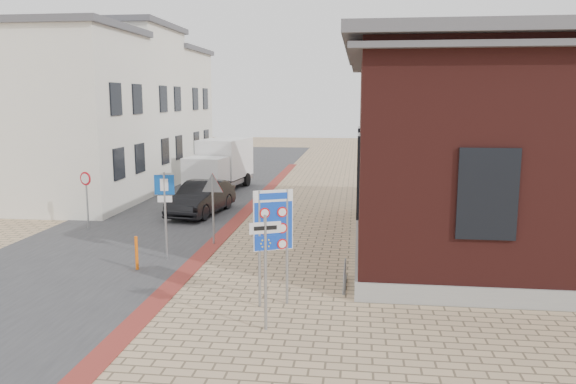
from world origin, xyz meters
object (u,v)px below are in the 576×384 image
at_px(border_sign, 273,223).
at_px(essen_sign, 265,254).
at_px(box_truck, 220,164).
at_px(parking_sign, 165,200).
at_px(sedan, 202,198).
at_px(bollard, 137,253).

bearing_deg(border_sign, essen_sign, -111.94).
bearing_deg(box_truck, parking_sign, -74.73).
height_order(border_sign, parking_sign, border_sign).
relative_size(sedan, parking_sign, 1.58).
bearing_deg(box_truck, border_sign, -63.62).
xyz_separation_m(sedan, border_sign, (4.77, -10.45, 1.35)).
relative_size(sedan, border_sign, 1.53).
relative_size(box_truck, parking_sign, 1.99).
bearing_deg(border_sign, bollard, 128.54).
distance_m(box_truck, border_sign, 18.12).
relative_size(border_sign, essen_sign, 1.11).
bearing_deg(bollard, border_sign, -27.37).
distance_m(box_truck, essen_sign, 19.57).
distance_m(box_truck, bollard, 14.99).
relative_size(box_truck, essen_sign, 2.15).
height_order(parking_sign, bollard, parking_sign).
bearing_deg(essen_sign, parking_sign, 105.11).
bearing_deg(parking_sign, box_truck, 88.46).
xyz_separation_m(border_sign, essen_sign, (0.06, -1.52, -0.35)).
bearing_deg(border_sign, sedan, 90.43).
bearing_deg(sedan, box_truck, 105.13).
bearing_deg(parking_sign, essen_sign, -59.65).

